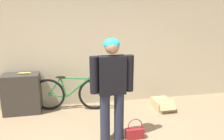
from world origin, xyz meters
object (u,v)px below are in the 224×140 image
(person, at_px, (112,84))
(banana, at_px, (24,73))
(bicycle, at_px, (72,93))
(handbag, at_px, (135,132))
(cardboard_box, at_px, (162,104))

(person, height_order, banana, person)
(person, xyz_separation_m, bicycle, (-0.62, 1.36, -0.60))
(handbag, distance_m, cardboard_box, 1.45)
(bicycle, height_order, handbag, bicycle)
(banana, bearing_deg, cardboard_box, -8.13)
(person, xyz_separation_m, cardboard_box, (1.36, 1.01, -0.87))
(bicycle, xyz_separation_m, handbag, (1.01, -1.42, -0.26))
(person, relative_size, bicycle, 1.00)
(bicycle, bearing_deg, banana, -174.13)
(bicycle, relative_size, banana, 6.11)
(person, bearing_deg, handbag, -10.35)
(banana, height_order, cardboard_box, banana)
(cardboard_box, bearing_deg, bicycle, 169.97)
(cardboard_box, bearing_deg, banana, 171.87)
(bicycle, distance_m, banana, 1.07)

